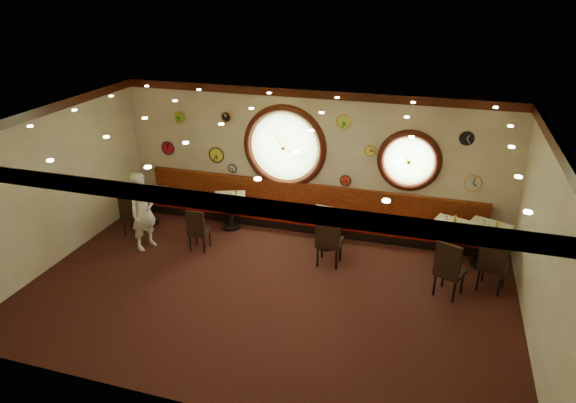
% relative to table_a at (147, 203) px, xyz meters
% --- Properties ---
extents(floor, '(9.00, 6.00, 0.00)m').
position_rel_table_a_xyz_m(floor, '(3.64, -1.87, -0.53)').
color(floor, black).
rests_on(floor, ground).
extents(ceiling, '(9.00, 6.00, 0.02)m').
position_rel_table_a_xyz_m(ceiling, '(3.64, -1.87, 2.67)').
color(ceiling, gold).
rests_on(ceiling, wall_back).
extents(wall_back, '(9.00, 0.02, 3.20)m').
position_rel_table_a_xyz_m(wall_back, '(3.64, 1.13, 1.07)').
color(wall_back, beige).
rests_on(wall_back, floor).
extents(wall_front, '(9.00, 0.02, 3.20)m').
position_rel_table_a_xyz_m(wall_front, '(3.64, -4.87, 1.07)').
color(wall_front, beige).
rests_on(wall_front, floor).
extents(wall_left, '(0.02, 6.00, 3.20)m').
position_rel_table_a_xyz_m(wall_left, '(-0.86, -1.87, 1.07)').
color(wall_left, beige).
rests_on(wall_left, floor).
extents(wall_right, '(0.02, 6.00, 3.20)m').
position_rel_table_a_xyz_m(wall_right, '(8.14, -1.87, 1.07)').
color(wall_right, beige).
rests_on(wall_right, floor).
extents(molding_back, '(9.00, 0.10, 0.18)m').
position_rel_table_a_xyz_m(molding_back, '(3.64, 1.08, 2.58)').
color(molding_back, '#321009').
rests_on(molding_back, wall_back).
extents(molding_front, '(9.00, 0.10, 0.18)m').
position_rel_table_a_xyz_m(molding_front, '(3.64, -4.82, 2.58)').
color(molding_front, '#321009').
rests_on(molding_front, wall_back).
extents(molding_left, '(0.10, 6.00, 0.18)m').
position_rel_table_a_xyz_m(molding_left, '(-0.81, -1.87, 2.58)').
color(molding_left, '#321009').
rests_on(molding_left, wall_back).
extents(molding_right, '(0.10, 6.00, 0.18)m').
position_rel_table_a_xyz_m(molding_right, '(8.09, -1.87, 2.58)').
color(molding_right, '#321009').
rests_on(molding_right, wall_back).
extents(banquette_base, '(8.00, 0.55, 0.20)m').
position_rel_table_a_xyz_m(banquette_base, '(3.64, 0.85, -0.43)').
color(banquette_base, black).
rests_on(banquette_base, floor).
extents(banquette_seat, '(8.00, 0.55, 0.30)m').
position_rel_table_a_xyz_m(banquette_seat, '(3.64, 0.85, -0.18)').
color(banquette_seat, '#5D0A08').
rests_on(banquette_seat, banquette_base).
extents(banquette_back, '(8.00, 0.10, 0.55)m').
position_rel_table_a_xyz_m(banquette_back, '(3.64, 1.07, 0.22)').
color(banquette_back, '#5B070A').
rests_on(banquette_back, wall_back).
extents(porthole_left_glass, '(1.66, 0.02, 1.66)m').
position_rel_table_a_xyz_m(porthole_left_glass, '(3.04, 1.12, 1.32)').
color(porthole_left_glass, '#9ACB7A').
rests_on(porthole_left_glass, wall_back).
extents(porthole_left_frame, '(1.98, 0.18, 1.98)m').
position_rel_table_a_xyz_m(porthole_left_frame, '(3.04, 1.11, 1.32)').
color(porthole_left_frame, '#321009').
rests_on(porthole_left_frame, wall_back).
extents(porthole_left_ring, '(1.61, 0.03, 1.61)m').
position_rel_table_a_xyz_m(porthole_left_ring, '(3.04, 1.08, 1.32)').
color(porthole_left_ring, gold).
rests_on(porthole_left_ring, wall_back).
extents(porthole_right_glass, '(1.10, 0.02, 1.10)m').
position_rel_table_a_xyz_m(porthole_right_glass, '(5.84, 1.12, 1.27)').
color(porthole_right_glass, '#9ACB7A').
rests_on(porthole_right_glass, wall_back).
extents(porthole_right_frame, '(1.38, 0.18, 1.38)m').
position_rel_table_a_xyz_m(porthole_right_frame, '(5.84, 1.11, 1.27)').
color(porthole_right_frame, '#321009').
rests_on(porthole_right_frame, wall_back).
extents(porthole_right_ring, '(1.09, 0.03, 1.09)m').
position_rel_table_a_xyz_m(porthole_right_ring, '(5.84, 1.08, 1.27)').
color(porthole_right_ring, gold).
rests_on(porthole_right_ring, wall_back).
extents(wall_clock_0, '(0.28, 0.03, 0.28)m').
position_rel_table_a_xyz_m(wall_clock_0, '(6.94, 1.09, 1.87)').
color(wall_clock_0, black).
rests_on(wall_clock_0, wall_back).
extents(wall_clock_1, '(0.20, 0.03, 0.20)m').
position_rel_table_a_xyz_m(wall_clock_1, '(1.74, 1.09, 0.67)').
color(wall_clock_1, silver).
rests_on(wall_clock_1, wall_back).
extents(wall_clock_2, '(0.22, 0.03, 0.22)m').
position_rel_table_a_xyz_m(wall_clock_2, '(4.99, 1.09, 1.42)').
color(wall_clock_2, '#F4EA51').
rests_on(wall_clock_2, wall_back).
extents(wall_clock_3, '(0.24, 0.03, 0.24)m').
position_rel_table_a_xyz_m(wall_clock_3, '(1.64, 1.09, 1.92)').
color(wall_clock_3, black).
rests_on(wall_clock_3, wall_back).
extents(wall_clock_4, '(0.36, 0.03, 0.36)m').
position_rel_table_a_xyz_m(wall_clock_4, '(1.34, 1.09, 0.97)').
color(wall_clock_4, yellow).
rests_on(wall_clock_4, wall_back).
extents(wall_clock_5, '(0.24, 0.03, 0.24)m').
position_rel_table_a_xyz_m(wall_clock_5, '(4.49, 1.09, 0.67)').
color(wall_clock_5, red).
rests_on(wall_clock_5, wall_back).
extents(wall_clock_6, '(0.30, 0.03, 0.30)m').
position_rel_table_a_xyz_m(wall_clock_6, '(4.39, 1.09, 2.02)').
color(wall_clock_6, '#ADE246').
rests_on(wall_clock_6, wall_back).
extents(wall_clock_7, '(0.32, 0.03, 0.32)m').
position_rel_table_a_xyz_m(wall_clock_7, '(0.04, 1.09, 1.02)').
color(wall_clock_7, red).
rests_on(wall_clock_7, wall_back).
extents(wall_clock_8, '(0.26, 0.03, 0.26)m').
position_rel_table_a_xyz_m(wall_clock_8, '(0.44, 1.09, 1.82)').
color(wall_clock_8, '#7ED42A').
rests_on(wall_clock_8, wall_back).
extents(wall_clock_9, '(0.34, 0.03, 0.34)m').
position_rel_table_a_xyz_m(wall_clock_9, '(7.19, 1.09, 0.92)').
color(wall_clock_9, silver).
rests_on(wall_clock_9, wall_back).
extents(table_a, '(0.79, 0.79, 0.84)m').
position_rel_table_a_xyz_m(table_a, '(0.00, 0.00, 0.00)').
color(table_a, black).
rests_on(table_a, floor).
extents(table_b, '(0.92, 0.92, 0.79)m').
position_rel_table_a_xyz_m(table_b, '(1.95, 0.35, -0.03)').
color(table_b, black).
rests_on(table_b, floor).
extents(table_c, '(0.80, 0.80, 0.80)m').
position_rel_table_a_xyz_m(table_c, '(4.29, 0.10, -0.03)').
color(table_c, black).
rests_on(table_c, floor).
extents(table_d, '(0.96, 0.96, 0.84)m').
position_rel_table_a_xyz_m(table_d, '(6.85, 0.24, 0.00)').
color(table_d, black).
rests_on(table_d, floor).
extents(table_e, '(1.03, 1.03, 0.87)m').
position_rel_table_a_xyz_m(table_e, '(7.54, 0.24, 0.02)').
color(table_e, black).
rests_on(table_e, floor).
extents(chair_a, '(0.44, 0.44, 0.62)m').
position_rel_table_a_xyz_m(chair_a, '(-0.04, -0.64, 0.04)').
color(chair_a, black).
rests_on(chair_a, floor).
extents(chair_b, '(0.41, 0.41, 0.60)m').
position_rel_table_a_xyz_m(chair_b, '(1.73, -0.88, 0.02)').
color(chair_b, black).
rests_on(chair_b, floor).
extents(chair_c, '(0.50, 0.50, 0.73)m').
position_rel_table_a_xyz_m(chair_c, '(4.52, -0.69, 0.15)').
color(chair_c, black).
rests_on(chair_c, floor).
extents(chair_d, '(0.62, 0.62, 0.70)m').
position_rel_table_a_xyz_m(chair_d, '(6.84, -1.14, 0.12)').
color(chair_d, black).
rests_on(chair_d, floor).
extents(chair_e, '(0.61, 0.61, 0.72)m').
position_rel_table_a_xyz_m(chair_e, '(7.62, -0.71, 0.14)').
color(chair_e, black).
rests_on(chair_e, floor).
extents(condiment_a_salt, '(0.03, 0.03, 0.09)m').
position_rel_table_a_xyz_m(condiment_a_salt, '(-0.03, -0.01, 0.35)').
color(condiment_a_salt, silver).
rests_on(condiment_a_salt, table_a).
extents(condiment_b_salt, '(0.04, 0.04, 0.10)m').
position_rel_table_a_xyz_m(condiment_b_salt, '(1.91, 0.42, 0.31)').
color(condiment_b_salt, silver).
rests_on(condiment_b_salt, table_b).
extents(condiment_c_salt, '(0.04, 0.04, 0.10)m').
position_rel_table_a_xyz_m(condiment_c_salt, '(4.26, 0.10, 0.32)').
color(condiment_c_salt, silver).
rests_on(condiment_c_salt, table_c).
extents(condiment_d_salt, '(0.04, 0.04, 0.11)m').
position_rel_table_a_xyz_m(condiment_d_salt, '(6.74, 0.34, 0.37)').
color(condiment_d_salt, silver).
rests_on(condiment_d_salt, table_d).
extents(condiment_a_pepper, '(0.04, 0.04, 0.11)m').
position_rel_table_a_xyz_m(condiment_a_pepper, '(-0.03, -0.08, 0.36)').
color(condiment_a_pepper, silver).
rests_on(condiment_a_pepper, table_a).
extents(condiment_b_pepper, '(0.04, 0.04, 0.11)m').
position_rel_table_a_xyz_m(condiment_b_pepper, '(2.01, 0.31, 0.31)').
color(condiment_b_pepper, silver).
rests_on(condiment_b_pepper, table_b).
extents(condiment_c_pepper, '(0.03, 0.03, 0.10)m').
position_rel_table_a_xyz_m(condiment_c_pepper, '(4.28, 0.03, 0.32)').
color(condiment_c_pepper, silver).
rests_on(condiment_c_pepper, table_c).
extents(condiment_d_pepper, '(0.03, 0.03, 0.09)m').
position_rel_table_a_xyz_m(condiment_d_pepper, '(6.92, 0.23, 0.35)').
color(condiment_d_pepper, silver).
rests_on(condiment_d_pepper, table_d).
extents(condiment_a_bottle, '(0.05, 0.05, 0.17)m').
position_rel_table_a_xyz_m(condiment_a_bottle, '(0.17, 0.03, 0.39)').
color(condiment_a_bottle, '#C4832E').
rests_on(condiment_a_bottle, table_a).
extents(condiment_b_bottle, '(0.05, 0.05, 0.17)m').
position_rel_table_a_xyz_m(condiment_b_bottle, '(2.10, 0.38, 0.35)').
color(condiment_b_bottle, gold).
rests_on(condiment_b_bottle, table_b).
extents(condiment_c_bottle, '(0.05, 0.05, 0.16)m').
position_rel_table_a_xyz_m(condiment_c_bottle, '(4.42, 0.14, 0.35)').
color(condiment_c_bottle, gold).
rests_on(condiment_c_bottle, table_c).
extents(condiment_d_bottle, '(0.05, 0.05, 0.18)m').
position_rel_table_a_xyz_m(condiment_d_bottle, '(6.90, 0.32, 0.40)').
color(condiment_d_bottle, gold).
rests_on(condiment_d_bottle, table_d).
extents(condiment_e_salt, '(0.04, 0.04, 0.11)m').
position_rel_table_a_xyz_m(condiment_e_salt, '(7.46, 0.33, 0.40)').
color(condiment_e_salt, silver).
rests_on(condiment_e_salt, table_e).
extents(condiment_e_pepper, '(0.03, 0.03, 0.09)m').
position_rel_table_a_xyz_m(condiment_e_pepper, '(7.54, 0.21, 0.39)').
color(condiment_e_pepper, silver).
rests_on(condiment_e_pepper, table_e).
extents(condiment_e_bottle, '(0.05, 0.05, 0.15)m').
position_rel_table_a_xyz_m(condiment_e_bottle, '(7.70, 0.28, 0.42)').
color(condiment_e_bottle, gold).
rests_on(condiment_e_bottle, table_e).
extents(waiter, '(0.60, 0.73, 1.72)m').
position_rel_table_a_xyz_m(waiter, '(0.57, -1.06, 0.33)').
color(waiter, white).
rests_on(waiter, floor).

